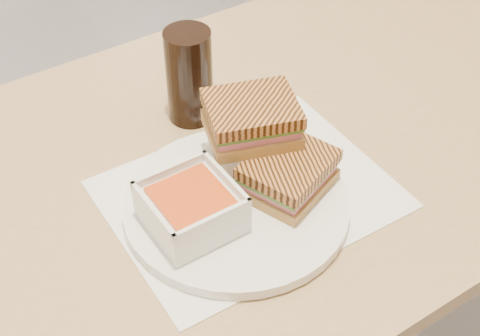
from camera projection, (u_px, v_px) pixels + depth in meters
main_table at (274, 191)px, 1.09m from camera, size 1.21×0.71×0.75m
tray_liner at (249, 194)px, 0.92m from camera, size 0.38×0.30×0.00m
plate at (236, 205)px, 0.89m from camera, size 0.30×0.30×0.02m
soup_bowl at (191, 209)px, 0.84m from camera, size 0.11×0.11×0.06m
panini_lower at (288, 174)px, 0.89m from camera, size 0.14×0.13×0.05m
panini_upper at (252, 119)px, 0.89m from camera, size 0.14×0.13×0.05m
cola_glass at (189, 76)px, 1.00m from camera, size 0.07×0.07×0.15m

